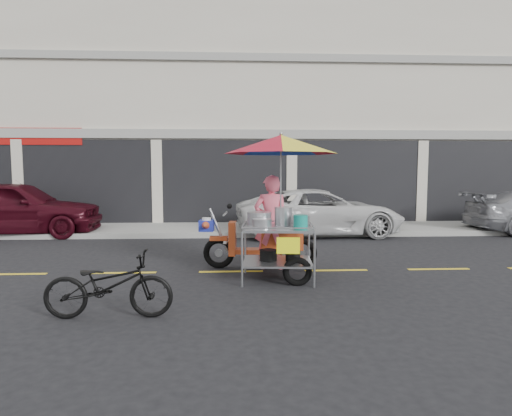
{
  "coord_description": "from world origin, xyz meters",
  "views": [
    {
      "loc": [
        -1.93,
        -7.92,
        1.91
      ],
      "look_at": [
        -1.5,
        0.6,
        1.15
      ],
      "focal_mm": 30.0,
      "sensor_mm": 36.0,
      "label": 1
    }
  ],
  "objects_px": {
    "near_bicycle": "(109,285)",
    "food_vendor_rig": "(275,186)",
    "maroon_sedan": "(14,208)",
    "white_pickup": "(319,212)"
  },
  "relations": [
    {
      "from": "near_bicycle",
      "to": "food_vendor_rig",
      "type": "xyz_separation_m",
      "value": [
        2.36,
        2.17,
        1.19
      ]
    },
    {
      "from": "near_bicycle",
      "to": "food_vendor_rig",
      "type": "bearing_deg",
      "value": -47.86
    },
    {
      "from": "near_bicycle",
      "to": "maroon_sedan",
      "type": "bearing_deg",
      "value": 33.13
    },
    {
      "from": "white_pickup",
      "to": "maroon_sedan",
      "type": "bearing_deg",
      "value": 84.74
    },
    {
      "from": "white_pickup",
      "to": "near_bicycle",
      "type": "bearing_deg",
      "value": 145.51
    },
    {
      "from": "white_pickup",
      "to": "near_bicycle",
      "type": "xyz_separation_m",
      "value": [
        -4.11,
        -6.9,
        -0.24
      ]
    },
    {
      "from": "near_bicycle",
      "to": "food_vendor_rig",
      "type": "height_order",
      "value": "food_vendor_rig"
    },
    {
      "from": "white_pickup",
      "to": "food_vendor_rig",
      "type": "bearing_deg",
      "value": 156.01
    },
    {
      "from": "maroon_sedan",
      "to": "food_vendor_rig",
      "type": "relative_size",
      "value": 1.86
    },
    {
      "from": "near_bicycle",
      "to": "food_vendor_rig",
      "type": "distance_m",
      "value": 3.42
    }
  ]
}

